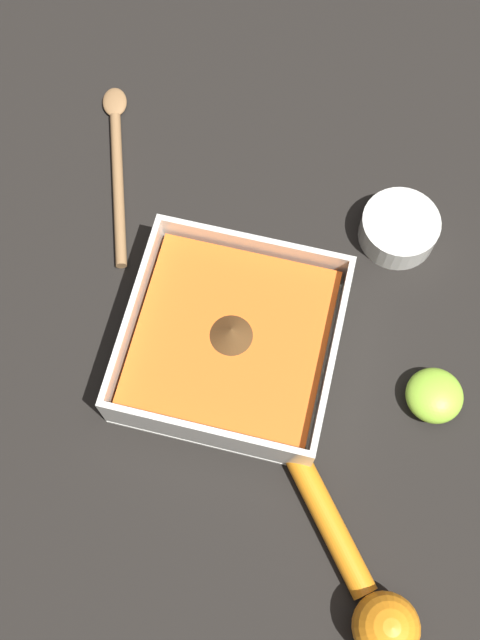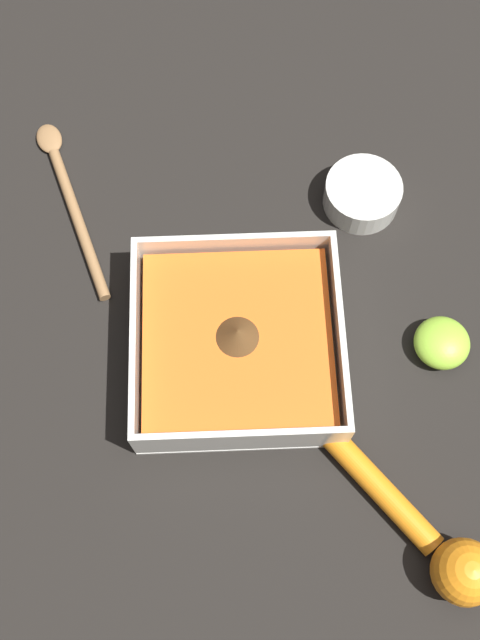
# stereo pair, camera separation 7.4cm
# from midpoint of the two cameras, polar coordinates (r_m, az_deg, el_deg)

# --- Properties ---
(ground_plane) EXTENTS (4.00, 4.00, 0.00)m
(ground_plane) POSITION_cam_midpoint_polar(r_m,az_deg,el_deg) (0.77, 3.92, -1.86)
(ground_plane) COLOR black
(square_dish) EXTENTS (0.20, 0.20, 0.06)m
(square_dish) POSITION_cam_midpoint_polar(r_m,az_deg,el_deg) (0.74, 2.18, -2.10)
(square_dish) COLOR silver
(square_dish) RESTS_ON ground_plane
(spice_bowl) EXTENTS (0.08, 0.08, 0.03)m
(spice_bowl) POSITION_cam_midpoint_polar(r_m,az_deg,el_deg) (0.83, 14.52, 6.41)
(spice_bowl) COLOR silver
(spice_bowl) RESTS_ON ground_plane
(lemon_squeezer) EXTENTS (0.18, 0.16, 0.06)m
(lemon_squeezer) POSITION_cam_midpoint_polar(r_m,az_deg,el_deg) (0.72, 12.74, -19.92)
(lemon_squeezer) COLOR orange
(lemon_squeezer) RESTS_ON ground_plane
(lemon_half) EXTENTS (0.06, 0.06, 0.03)m
(lemon_half) POSITION_cam_midpoint_polar(r_m,az_deg,el_deg) (0.77, 17.29, -5.88)
(lemon_half) COLOR #93CC38
(lemon_half) RESTS_ON ground_plane
(wooden_spoon) EXTENTS (0.23, 0.10, 0.01)m
(wooden_spoon) POSITION_cam_midpoint_polar(r_m,az_deg,el_deg) (0.86, -6.90, 11.57)
(wooden_spoon) COLOR olive
(wooden_spoon) RESTS_ON ground_plane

